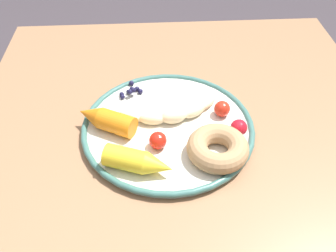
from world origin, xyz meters
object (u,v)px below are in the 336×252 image
at_px(donut, 218,148).
at_px(blueberry_pile, 131,90).
at_px(banana, 173,114).
at_px(tomato_near, 158,140).
at_px(tomato_mid, 239,129).
at_px(plate, 168,127).
at_px(tomato_far, 222,109).
at_px(carrot_orange, 106,120).
at_px(carrot_yellow, 139,162).
at_px(dining_table, 183,174).

relative_size(donut, blueberry_pile, 1.95).
relative_size(banana, tomato_near, 6.41).
bearing_deg(tomato_mid, plate, -103.40).
bearing_deg(tomato_mid, tomato_far, -158.62).
bearing_deg(tomato_near, blueberry_pile, -162.41).
height_order(banana, carrot_orange, carrot_orange).
xyz_separation_m(donut, tomato_far, (-0.11, 0.03, -0.00)).
bearing_deg(carrot_yellow, tomato_mid, 111.58).
relative_size(carrot_yellow, tomato_far, 3.98).
bearing_deg(plate, carrot_orange, -91.48).
relative_size(donut, tomato_far, 3.46).
distance_m(dining_table, donut, 0.15).
distance_m(banana, tomato_far, 0.10).
xyz_separation_m(blueberry_pile, tomato_near, (0.16, 0.05, 0.01)).
distance_m(carrot_yellow, donut, 0.14).
distance_m(plate, tomato_near, 0.06).
distance_m(donut, tomato_mid, 0.07).
height_order(carrot_yellow, tomato_near, carrot_yellow).
bearing_deg(tomato_far, banana, -87.23).
distance_m(banana, carrot_orange, 0.13).
relative_size(plate, blueberry_pile, 5.94).
relative_size(donut, tomato_mid, 3.47).
relative_size(dining_table, carrot_yellow, 7.36).
bearing_deg(carrot_yellow, plate, 152.06).
bearing_deg(blueberry_pile, carrot_orange, -24.12).
xyz_separation_m(dining_table, donut, (0.05, 0.05, 0.13)).
height_order(donut, tomato_near, donut).
bearing_deg(blueberry_pile, dining_table, 37.37).
bearing_deg(banana, carrot_yellow, -27.56).
bearing_deg(carrot_orange, donut, 67.37).
relative_size(tomato_mid, tomato_far, 1.00).
bearing_deg(donut, carrot_yellow, -79.97).
bearing_deg(banana, carrot_orange, -81.78).
distance_m(dining_table, tomato_far, 0.16).
height_order(donut, blueberry_pile, donut).
xyz_separation_m(dining_table, blueberry_pile, (-0.14, -0.10, 0.12)).
relative_size(plate, banana, 1.61).
bearing_deg(tomato_mid, blueberry_pile, -124.03).
height_order(carrot_orange, donut, carrot_orange).
xyz_separation_m(banana, blueberry_pile, (-0.09, -0.08, -0.00)).
height_order(carrot_yellow, tomato_mid, carrot_yellow).
relative_size(dining_table, tomato_far, 29.27).
bearing_deg(donut, plate, -134.25).
height_order(tomato_mid, tomato_far, same).
distance_m(dining_table, blueberry_pile, 0.21).
xyz_separation_m(carrot_orange, donut, (0.08, 0.20, -0.00)).
xyz_separation_m(dining_table, tomato_mid, (0.00, 0.10, 0.13)).
xyz_separation_m(banana, carrot_yellow, (0.13, -0.07, 0.01)).
distance_m(banana, tomato_mid, 0.13).
height_order(blueberry_pile, tomato_far, tomato_far).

